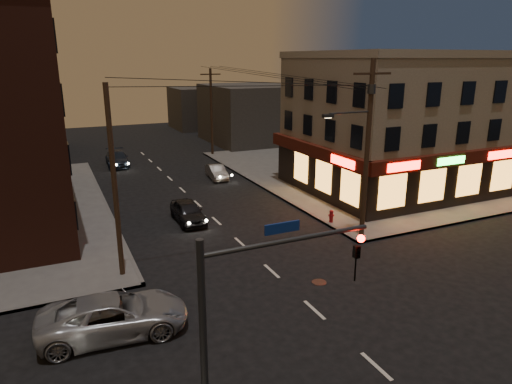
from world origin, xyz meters
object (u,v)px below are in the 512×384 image
sedan_far (117,159)px  fire_hydrant (331,215)px  suv_cross (114,315)px  sedan_near (188,212)px  sedan_mid (217,172)px

sedan_far → fire_hydrant: 24.66m
suv_cross → sedan_near: suv_cross is taller
sedan_near → suv_cross: bearing=-118.5°
sedan_near → sedan_mid: bearing=61.3°
fire_hydrant → sedan_mid: bearing=100.9°
suv_cross → fire_hydrant: suv_cross is taller
sedan_near → sedan_far: size_ratio=0.83×
suv_cross → sedan_mid: (11.54, 20.47, -0.16)m
sedan_near → fire_hydrant: 9.15m
suv_cross → fire_hydrant: bearing=-59.7°
fire_hydrant → sedan_far: bearing=113.4°
sedan_far → fire_hydrant: size_ratio=6.03×
sedan_near → fire_hydrant: bearing=-26.9°
fire_hydrant → sedan_near: bearing=152.3°
sedan_far → sedan_near: bearing=-81.7°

